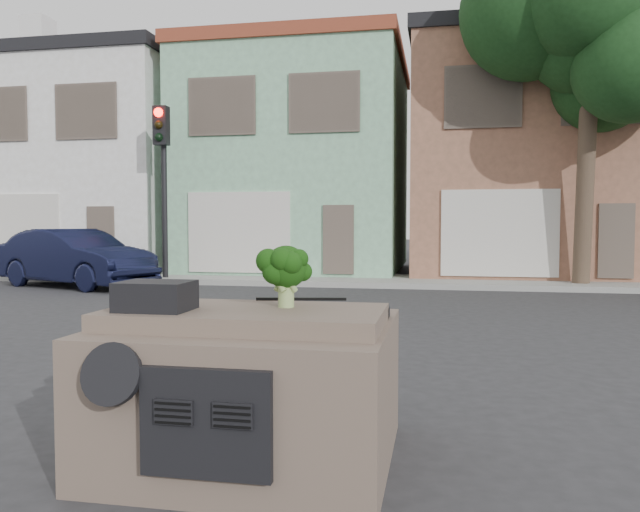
% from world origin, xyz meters
% --- Properties ---
extents(ground_plane, '(120.00, 120.00, 0.00)m').
position_xyz_m(ground_plane, '(0.00, 0.00, 0.00)').
color(ground_plane, '#303033').
rests_on(ground_plane, ground).
extents(sidewalk, '(40.00, 3.00, 0.15)m').
position_xyz_m(sidewalk, '(0.00, 10.50, 0.07)').
color(sidewalk, gray).
rests_on(sidewalk, ground).
extents(townhouse_white, '(7.20, 8.20, 7.55)m').
position_xyz_m(townhouse_white, '(-11.00, 14.50, 3.77)').
color(townhouse_white, white).
rests_on(townhouse_white, ground).
extents(townhouse_mint, '(7.20, 8.20, 7.55)m').
position_xyz_m(townhouse_mint, '(-3.50, 14.50, 3.77)').
color(townhouse_mint, '#86BF97').
rests_on(townhouse_mint, ground).
extents(townhouse_tan, '(7.20, 8.20, 7.55)m').
position_xyz_m(townhouse_tan, '(4.00, 14.50, 3.77)').
color(townhouse_tan, '#95624A').
rests_on(townhouse_tan, ground).
extents(navy_sedan, '(5.04, 3.16, 1.57)m').
position_xyz_m(navy_sedan, '(-8.32, 7.93, 0.00)').
color(navy_sedan, black).
rests_on(navy_sedan, ground).
extents(traffic_signal, '(0.40, 0.40, 5.10)m').
position_xyz_m(traffic_signal, '(-6.50, 9.50, 2.55)').
color(traffic_signal, black).
rests_on(traffic_signal, ground).
extents(tree_near, '(4.40, 4.00, 8.50)m').
position_xyz_m(tree_near, '(5.00, 9.80, 4.25)').
color(tree_near, '#153615').
rests_on(tree_near, ground).
extents(car_dashboard, '(2.00, 1.80, 1.12)m').
position_xyz_m(car_dashboard, '(0.00, -3.00, 0.56)').
color(car_dashboard, brown).
rests_on(car_dashboard, ground).
extents(instrument_hump, '(0.48, 0.38, 0.20)m').
position_xyz_m(instrument_hump, '(-0.58, -3.35, 1.22)').
color(instrument_hump, black).
rests_on(instrument_hump, car_dashboard).
extents(wiper_arm, '(0.69, 0.15, 0.02)m').
position_xyz_m(wiper_arm, '(0.28, -2.62, 1.13)').
color(wiper_arm, black).
rests_on(wiper_arm, car_dashboard).
extents(broccoli, '(0.52, 0.52, 0.45)m').
position_xyz_m(broccoli, '(0.26, -3.02, 1.35)').
color(broccoli, black).
rests_on(broccoli, car_dashboard).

